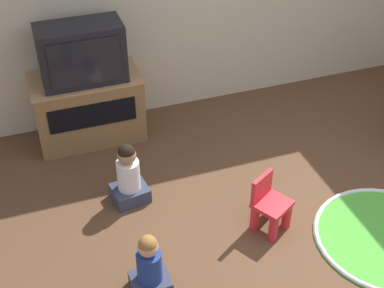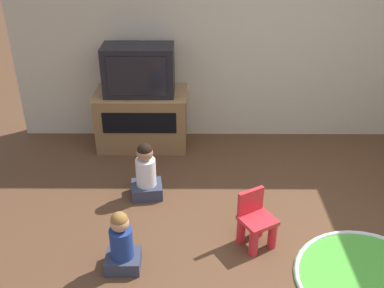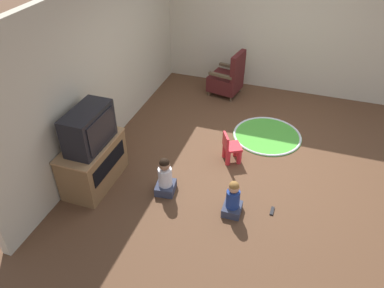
# 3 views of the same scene
# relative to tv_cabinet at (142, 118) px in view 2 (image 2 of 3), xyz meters

# --- Properties ---
(ground_plane) EXTENTS (30.00, 30.00, 0.00)m
(ground_plane) POSITION_rel_tv_cabinet_xyz_m (1.51, -2.05, -0.35)
(ground_plane) COLOR brown
(wall_back) EXTENTS (5.37, 0.12, 2.54)m
(wall_back) POSITION_rel_tv_cabinet_xyz_m (1.19, 0.35, 0.92)
(wall_back) COLOR beige
(wall_back) RESTS_ON ground_plane
(tv_cabinet) EXTENTS (1.04, 0.55, 0.68)m
(tv_cabinet) POSITION_rel_tv_cabinet_xyz_m (0.00, 0.00, 0.00)
(tv_cabinet) COLOR brown
(tv_cabinet) RESTS_ON ground_plane
(television) EXTENTS (0.77, 0.40, 0.55)m
(television) POSITION_rel_tv_cabinet_xyz_m (0.00, -0.04, 0.60)
(television) COLOR black
(television) RESTS_ON tv_cabinet
(yellow_kid_chair) EXTENTS (0.36, 0.36, 0.49)m
(yellow_kid_chair) POSITION_rel_tv_cabinet_xyz_m (1.13, -1.74, -0.14)
(yellow_kid_chair) COLOR red
(yellow_kid_chair) RESTS_ON ground_plane
(play_mat) EXTENTS (1.17, 1.17, 0.04)m
(play_mat) POSITION_rel_tv_cabinet_xyz_m (1.97, -2.18, -0.34)
(play_mat) COLOR green
(play_mat) RESTS_ON ground_plane
(child_watching_left) EXTENTS (0.33, 0.30, 0.58)m
(child_watching_left) POSITION_rel_tv_cabinet_xyz_m (0.14, -1.04, -0.10)
(child_watching_left) COLOR #33384C
(child_watching_left) RESTS_ON ground_plane
(child_watching_center) EXTENTS (0.28, 0.25, 0.54)m
(child_watching_center) POSITION_rel_tv_cabinet_xyz_m (0.04, -2.03, -0.12)
(child_watching_center) COLOR #33384C
(child_watching_center) RESTS_ON ground_plane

